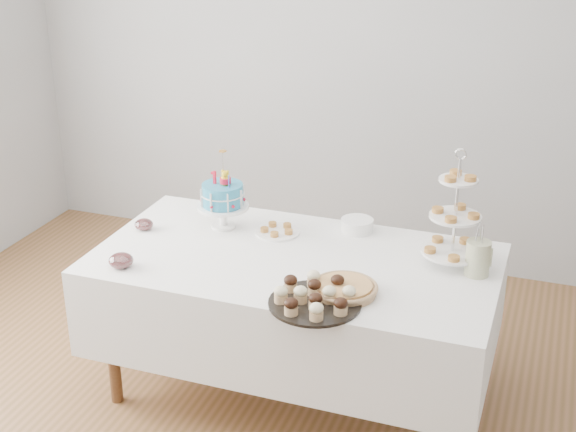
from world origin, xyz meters
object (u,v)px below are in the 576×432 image
(jam_bowl_a, at_px, (121,261))
(utensil_pitcher, at_px, (478,257))
(plate_stack, at_px, (357,225))
(jam_bowl_b, at_px, (144,225))
(cupcake_tray, at_px, (315,295))
(pastry_plate, at_px, (277,230))
(tiered_stand, at_px, (455,217))
(table, at_px, (295,299))
(pie, at_px, (344,288))
(birthday_cake, at_px, (223,208))

(jam_bowl_a, bearing_deg, utensil_pitcher, 17.06)
(plate_stack, bearing_deg, jam_bowl_b, -161.35)
(cupcake_tray, bearing_deg, jam_bowl_a, 177.99)
(cupcake_tray, distance_m, plate_stack, 0.80)
(plate_stack, bearing_deg, pastry_plate, -156.46)
(tiered_stand, bearing_deg, table, -165.18)
(pie, relative_size, utensil_pitcher, 1.17)
(jam_bowl_a, bearing_deg, plate_stack, 39.61)
(birthday_cake, distance_m, jam_bowl_b, 0.42)
(cupcake_tray, relative_size, pastry_plate, 1.76)
(jam_bowl_b, xyz_separation_m, utensil_pitcher, (1.68, 0.07, 0.06))
(cupcake_tray, relative_size, plate_stack, 2.40)
(table, relative_size, tiered_stand, 3.37)
(tiered_stand, relative_size, plate_stack, 3.41)
(plate_stack, xyz_separation_m, utensil_pitcher, (0.64, -0.29, 0.06))
(table, height_order, birthday_cake, birthday_cake)
(jam_bowl_a, distance_m, utensil_pitcher, 1.64)
(tiered_stand, bearing_deg, plate_stack, 157.74)
(birthday_cake, relative_size, pie, 1.38)
(pie, height_order, plate_stack, plate_stack)
(pie, bearing_deg, table, 140.28)
(table, bearing_deg, cupcake_tray, -60.01)
(table, bearing_deg, jam_bowl_a, -153.26)
(plate_stack, height_order, jam_bowl_a, jam_bowl_a)
(cupcake_tray, bearing_deg, birthday_cake, 138.67)
(jam_bowl_a, bearing_deg, jam_bowl_b, 105.14)
(pastry_plate, relative_size, utensil_pitcher, 0.90)
(birthday_cake, xyz_separation_m, utensil_pitcher, (1.30, -0.10, -0.02))
(table, xyz_separation_m, pastry_plate, (-0.18, 0.24, 0.24))
(tiered_stand, distance_m, pastry_plate, 0.92)
(birthday_cake, xyz_separation_m, plate_stack, (0.66, 0.19, -0.08))
(table, xyz_separation_m, pie, (0.32, -0.27, 0.25))
(birthday_cake, relative_size, tiered_stand, 0.72)
(utensil_pitcher, bearing_deg, pastry_plate, 175.30)
(cupcake_tray, bearing_deg, jam_bowl_b, 157.23)
(pie, height_order, pastry_plate, pie)
(cupcake_tray, height_order, tiered_stand, tiered_stand)
(pastry_plate, bearing_deg, tiered_stand, -3.08)
(tiered_stand, height_order, jam_bowl_a, tiered_stand)
(pastry_plate, bearing_deg, utensil_pitcher, -6.85)
(plate_stack, distance_m, utensil_pitcher, 0.70)
(pastry_plate, height_order, utensil_pitcher, utensil_pitcher)
(birthday_cake, xyz_separation_m, jam_bowl_a, (-0.26, -0.58, -0.08))
(tiered_stand, bearing_deg, jam_bowl_a, -158.93)
(jam_bowl_b, bearing_deg, utensil_pitcher, 2.22)
(table, height_order, pie, pie)
(pie, xyz_separation_m, utensil_pitcher, (0.52, 0.38, 0.06))
(table, height_order, tiered_stand, tiered_stand)
(table, bearing_deg, pastry_plate, 126.61)
(pastry_plate, height_order, jam_bowl_a, jam_bowl_a)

